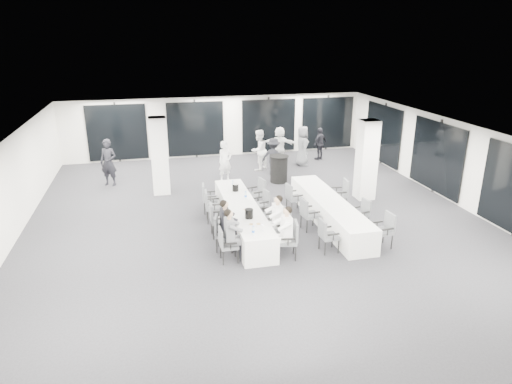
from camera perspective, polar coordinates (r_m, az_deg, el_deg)
room at (r=15.27m, az=2.24°, el=3.34°), size 14.04×16.04×2.84m
column_left at (r=16.77m, az=-11.98°, el=4.44°), size 0.60×0.60×2.80m
column_right at (r=16.34m, az=13.65°, el=3.92°), size 0.60×0.60×2.80m
banquet_table_main at (r=13.70m, az=-1.73°, el=-3.08°), size 0.90×5.00×0.75m
banquet_table_side at (r=14.29m, az=9.13°, el=-2.35°), size 0.90×5.00×0.75m
cocktail_table at (r=17.90m, az=2.88°, el=2.92°), size 0.76×0.76×1.06m
chair_main_left_near at (r=11.73m, az=-3.79°, el=-6.35°), size 0.47×0.53×0.92m
chair_main_left_second at (r=12.33m, az=-4.34°, el=-4.85°), size 0.60×0.63×0.98m
chair_main_left_mid at (r=13.12m, az=-4.97°, el=-3.25°), size 0.52×0.58×1.00m
chair_main_left_fourth at (r=14.16m, az=-5.64°, el=-1.54°), size 0.54×0.60×1.00m
chair_main_left_far at (r=14.92m, az=-6.05°, el=-0.56°), size 0.54×0.58×0.96m
chair_main_right_near at (r=11.91m, az=4.32°, el=-5.71°), size 0.59×0.63×1.00m
chair_main_right_second at (r=12.67m, az=3.15°, el=-3.97°), size 0.62×0.66×1.04m
chair_main_right_mid at (r=13.54m, az=1.99°, el=-2.64°), size 0.47×0.53×0.93m
chair_main_right_fourth at (r=14.51m, az=0.86°, el=-1.24°), size 0.53×0.55×0.87m
chair_main_right_far at (r=15.14m, az=0.25°, el=0.02°), size 0.61×0.65×1.03m
chair_side_left_near at (r=12.34m, az=8.82°, el=-5.17°), size 0.49×0.54×0.93m
chair_side_left_mid at (r=13.60m, az=6.51°, el=-2.55°), size 0.54×0.59×0.97m
chair_side_left_far at (r=14.95m, az=4.59°, el=-0.50°), size 0.53×0.57×0.94m
chair_side_right_near at (r=12.96m, az=15.82°, el=-4.33°), size 0.53×0.58×0.98m
chair_side_right_mid at (r=14.09m, az=13.14°, el=-2.42°), size 0.51×0.54×0.87m
chair_side_right_far at (r=15.43m, az=10.62°, el=-0.02°), size 0.55×0.60×1.00m
seated_guest_a at (r=11.63m, az=-3.03°, el=-4.99°), size 0.50×0.38×1.44m
seated_guest_b at (r=12.23m, az=-3.58°, el=-3.73°), size 0.50×0.38×1.44m
seated_guest_c at (r=11.77m, az=3.54°, el=-4.69°), size 0.50×0.38×1.44m
seated_guest_d at (r=12.52m, az=2.43°, el=-3.15°), size 0.50×0.38×1.44m
standing_guest_a at (r=17.91m, az=-3.89°, el=4.17°), size 0.83×0.76×1.83m
standing_guest_b at (r=19.37m, az=0.35°, el=5.59°), size 1.10×1.03×1.97m
standing_guest_c at (r=18.75m, az=2.20°, el=4.75°), size 1.26×1.09×1.74m
standing_guest_d at (r=21.23m, az=8.00°, el=6.26°), size 1.14×1.01×1.70m
standing_guest_e at (r=20.19m, az=5.83°, el=6.06°), size 0.63×0.98×1.97m
standing_guest_f at (r=20.73m, az=2.98°, el=6.28°), size 1.78×1.27×1.82m
standing_guest_g at (r=18.25m, az=-17.99°, el=3.89°), size 0.93×0.86×2.05m
ice_bucket_near at (r=12.56m, az=-0.88°, el=-2.72°), size 0.23×0.23×0.26m
ice_bucket_far at (r=14.71m, az=-2.60°, el=0.57°), size 0.21×0.21×0.23m
water_bottle_a at (r=11.57m, az=-0.34°, el=-4.83°), size 0.07×0.07×0.23m
water_bottle_b at (r=13.99m, az=-1.31°, el=-0.42°), size 0.08×0.08×0.24m
water_bottle_c at (r=15.17m, az=-2.92°, el=1.09°), size 0.06×0.06×0.20m
plate_a at (r=12.18m, az=-0.61°, el=-4.06°), size 0.18×0.18×0.03m
plate_b at (r=12.20m, az=0.31°, el=-4.03°), size 0.20×0.20×0.03m
plate_c at (r=13.17m, az=-1.27°, el=-2.20°), size 0.21×0.21×0.03m
wine_glass at (r=11.76m, az=0.81°, el=-4.20°), size 0.08×0.08×0.20m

